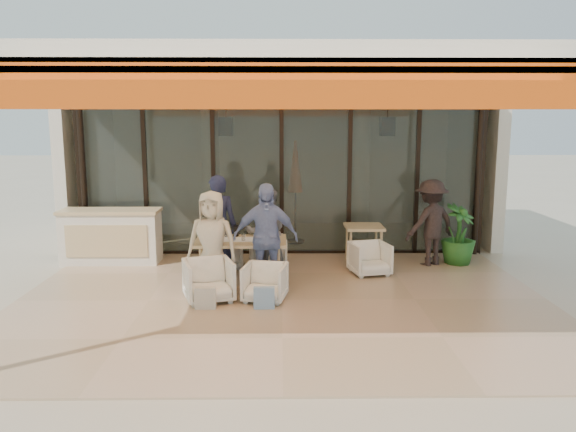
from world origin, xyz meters
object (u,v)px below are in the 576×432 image
Objects in this scene: side_chair at (370,257)px; chair_far_right at (268,251)px; standing_woman at (431,223)px; chair_near_left at (209,279)px; side_table at (364,231)px; host_counter at (111,236)px; potted_palm at (459,235)px; chair_far_left at (222,251)px; chair_near_right at (265,281)px; diner_cream at (212,242)px; dining_table at (240,243)px; diner_periwinkle at (265,238)px; diner_navy at (218,226)px; diner_grey at (267,232)px.

chair_far_right is at bearing 152.23° from side_chair.
standing_woman is (3.02, 0.15, 0.48)m from chair_far_right.
chair_near_left reaches higher than chair_far_right.
side_table is (1.80, 0.26, 0.31)m from chair_far_right.
chair_far_right is (2.96, -0.38, -0.20)m from host_counter.
potted_palm is at bearing 160.57° from standing_woman.
chair_far_right is at bearing 163.70° from chair_far_left.
chair_near_right is 0.39× the size of diner_cream.
diner_cream is (-0.41, -0.46, 0.12)m from dining_table.
host_counter is 1.61× the size of potted_palm.
chair_near_left is at bearing -154.40° from potted_palm.
chair_near_left is 0.95× the size of side_table.
chair_near_right is at bearing 97.55° from chair_far_left.
host_counter reaches higher than dining_table.
diner_periwinkle is at bearing 101.07° from chair_near_right.
chair_far_left is 1.72m from diner_periwinkle.
diner_cream reaches higher than side_table.
side_chair is (2.64, 0.01, -0.57)m from diner_navy.
diner_cream is (-0.84, 0.50, 0.49)m from chair_near_right.
side_table is (2.23, 1.21, -0.05)m from dining_table.
diner_grey is (0.43, 0.44, 0.09)m from dining_table.
diner_navy reaches higher than chair_near_left.
chair_near_right is at bearing 83.76° from chair_far_right.
diner_cream is at bearing 177.78° from diner_periwinkle.
side_table is at bearing 61.32° from chair_near_right.
diner_cream is 3.13m from side_table.
chair_near_right is at bearing 8.56° from standing_woman.
chair_near_left is 3.43m from side_table.
chair_near_right is 0.35× the size of diner_navy.
side_table is 1.77m from potted_palm.
side_table is at bearing -161.23° from diner_navy.
potted_palm is at bearing -1.63° from side_table.
side_table is (4.76, -0.12, 0.11)m from host_counter.
chair_far_right is at bearing -7.37° from host_counter.
chair_far_left is 2.67m from side_table.
chair_near_left is 0.62× the size of potted_palm.
chair_far_right is 1.84m from side_table.
dining_table is 2.32× the size of side_chair.
chair_far_left is at bearing -23.36° from standing_woman.
chair_far_left is at bearing 113.56° from dining_table.
host_counter is 2.99m from chair_far_right.
diner_grey reaches higher than potted_palm.
side_chair is at bearing 170.87° from diner_grey.
chair_near_right is (0.00, -1.90, -0.02)m from chair_far_right.
dining_table is 0.64m from diner_navy.
side_chair is (2.64, 1.41, -0.03)m from chair_near_left.
diner_cream is (-0.84, -1.40, 0.48)m from chair_far_right.
chair_near_left is at bearing -168.93° from chair_near_right.
dining_table is 2.30m from side_chair.
diner_grey is 0.96× the size of diner_cream.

